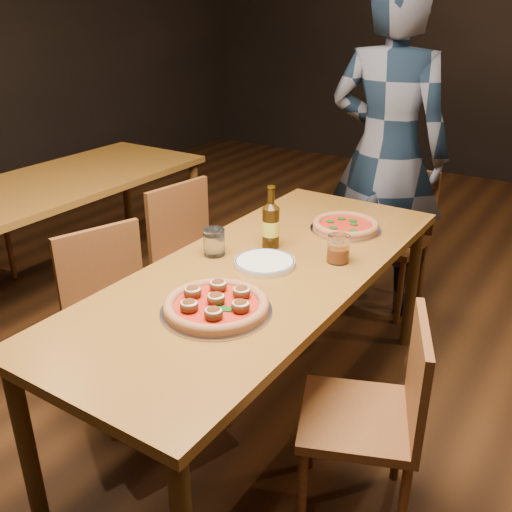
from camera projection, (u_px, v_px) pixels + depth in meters
The scene contains 14 objects.
ground at pixel (262, 415), 2.61m from camera, with size 9.00×9.00×0.00m, color black.
table_main at pixel (263, 283), 2.33m from camera, with size 0.80×2.00×0.75m.
table_left at pixel (50, 194), 3.41m from camera, with size 0.80×2.00×0.75m.
chair_main_nw at pixel (123, 324), 2.52m from camera, with size 0.40×0.40×0.86m, color #583117, non-canonical shape.
chair_main_sw at pixel (205, 265), 3.04m from camera, with size 0.42×0.42×0.89m, color #583117, non-canonical shape.
chair_main_e at pixel (358, 416), 1.98m from camera, with size 0.39×0.39×0.84m, color #583117, non-canonical shape.
chair_end at pixel (388, 239), 3.40m from camera, with size 0.41×0.41×0.87m, color #583117, non-canonical shape.
pizza_meatball at pixel (216, 305), 1.97m from camera, with size 0.39×0.39×0.07m.
pizza_margherita at pixel (346, 226), 2.67m from camera, with size 0.33×0.33×0.04m.
plate_stack at pixel (265, 263), 2.32m from camera, with size 0.25×0.25×0.02m, color white.
beer_bottle at pixel (271, 226), 2.46m from camera, with size 0.08×0.08×0.27m.
water_glass at pixel (214, 242), 2.40m from camera, with size 0.09×0.09×0.11m, color white.
amber_glass at pixel (338, 249), 2.33m from camera, with size 0.09×0.09×0.11m, color #9F4812.
diner at pixel (387, 153), 3.21m from camera, with size 0.69×0.45×1.89m, color black.
Camera 1 is at (1.11, -1.76, 1.74)m, focal length 40.00 mm.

